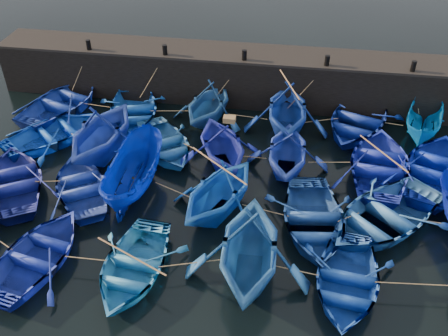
# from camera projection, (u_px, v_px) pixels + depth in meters

# --- Properties ---
(ground) EXTENTS (120.00, 120.00, 0.00)m
(ground) POSITION_uv_depth(u_px,v_px,m) (211.00, 234.00, 18.52)
(ground) COLOR black
(ground) RESTS_ON ground
(quay_wall) EXTENTS (26.00, 2.50, 2.50)m
(quay_wall) POSITION_uv_depth(u_px,v_px,m) (246.00, 77.00, 26.06)
(quay_wall) COLOR black
(quay_wall) RESTS_ON ground
(quay_top) EXTENTS (26.00, 2.50, 0.12)m
(quay_top) POSITION_uv_depth(u_px,v_px,m) (246.00, 53.00, 25.28)
(quay_top) COLOR black
(quay_top) RESTS_ON quay_wall
(bollard_0) EXTENTS (0.24, 0.24, 0.50)m
(bollard_0) POSITION_uv_depth(u_px,v_px,m) (89.00, 45.00, 25.38)
(bollard_0) COLOR black
(bollard_0) RESTS_ON quay_top
(bollard_1) EXTENTS (0.24, 0.24, 0.50)m
(bollard_1) POSITION_uv_depth(u_px,v_px,m) (165.00, 50.00, 24.88)
(bollard_1) COLOR black
(bollard_1) RESTS_ON quay_top
(bollard_2) EXTENTS (0.24, 0.24, 0.50)m
(bollard_2) POSITION_uv_depth(u_px,v_px,m) (244.00, 55.00, 24.38)
(bollard_2) COLOR black
(bollard_2) RESTS_ON quay_top
(bollard_3) EXTENTS (0.24, 0.24, 0.50)m
(bollard_3) POSITION_uv_depth(u_px,v_px,m) (327.00, 60.00, 23.88)
(bollard_3) COLOR black
(bollard_3) RESTS_ON quay_top
(bollard_4) EXTENTS (0.24, 0.24, 0.50)m
(bollard_4) POSITION_uv_depth(u_px,v_px,m) (413.00, 66.00, 23.39)
(bollard_4) COLOR black
(bollard_4) RESTS_ON quay_top
(boat_0) EXTENTS (5.25, 6.17, 1.09)m
(boat_0) POSITION_uv_depth(u_px,v_px,m) (63.00, 102.00, 25.40)
(boat_0) COLOR navy
(boat_0) RESTS_ON ground
(boat_1) EXTENTS (4.83, 5.81, 1.04)m
(boat_1) POSITION_uv_depth(u_px,v_px,m) (133.00, 110.00, 24.77)
(boat_1) COLOR blue
(boat_1) RESTS_ON ground
(boat_2) EXTENTS (4.42, 4.84, 2.17)m
(boat_2) POSITION_uv_depth(u_px,v_px,m) (208.00, 103.00, 24.21)
(boat_2) COLOR navy
(boat_2) RESTS_ON ground
(boat_3) EXTENTS (4.32, 4.93, 2.47)m
(boat_3) POSITION_uv_depth(u_px,v_px,m) (287.00, 108.00, 23.48)
(boat_3) COLOR #153997
(boat_3) RESTS_ON ground
(boat_4) EXTENTS (5.41, 6.33, 1.11)m
(boat_4) POSITION_uv_depth(u_px,v_px,m) (357.00, 120.00, 23.97)
(boat_4) COLOR navy
(boat_4) RESTS_ON ground
(boat_5) EXTENTS (2.62, 4.46, 1.62)m
(boat_5) POSITION_uv_depth(u_px,v_px,m) (424.00, 122.00, 23.29)
(boat_5) COLOR #0462B5
(boat_5) RESTS_ON ground
(boat_6) EXTENTS (5.64, 5.81, 0.98)m
(boat_6) POSITION_uv_depth(u_px,v_px,m) (53.00, 133.00, 23.15)
(boat_6) COLOR blue
(boat_6) RESTS_ON ground
(boat_7) EXTENTS (4.94, 5.51, 2.59)m
(boat_7) POSITION_uv_depth(u_px,v_px,m) (102.00, 130.00, 21.83)
(boat_7) COLOR #1E39A4
(boat_7) RESTS_ON ground
(boat_8) EXTENTS (5.02, 5.34, 0.90)m
(boat_8) POSITION_uv_depth(u_px,v_px,m) (165.00, 144.00, 22.50)
(boat_8) COLOR #2A6AB3
(boat_8) RESTS_ON ground
(boat_9) EXTENTS (5.13, 5.42, 2.25)m
(boat_9) POSITION_uv_depth(u_px,v_px,m) (222.00, 143.00, 21.32)
(boat_9) COLOR navy
(boat_9) RESTS_ON ground
(boat_10) EXTENTS (3.63, 4.19, 2.18)m
(boat_10) POSITION_uv_depth(u_px,v_px,m) (288.00, 150.00, 20.99)
(boat_10) COLOR #213CB9
(boat_10) RESTS_ON ground
(boat_11) EXTENTS (4.38, 5.70, 1.10)m
(boat_11) POSITION_uv_depth(u_px,v_px,m) (381.00, 164.00, 21.09)
(boat_11) COLOR #132298
(boat_11) RESTS_ON ground
(boat_12) EXTENTS (5.33, 6.24, 1.09)m
(boat_12) POSITION_uv_depth(u_px,v_px,m) (436.00, 169.00, 20.85)
(boat_12) COLOR #0A22B3
(boat_12) RESTS_ON ground
(boat_13) EXTENTS (5.43, 5.93, 1.01)m
(boat_13) POSITION_uv_depth(u_px,v_px,m) (15.00, 180.00, 20.29)
(boat_13) COLOR navy
(boat_13) RESTS_ON ground
(boat_14) EXTENTS (4.85, 5.26, 0.89)m
(boat_14) POSITION_uv_depth(u_px,v_px,m) (82.00, 185.00, 20.13)
(boat_14) COLOR #253FA3
(boat_14) RESTS_ON ground
(boat_15) EXTENTS (1.97, 4.84, 1.85)m
(boat_15) POSITION_uv_depth(u_px,v_px,m) (133.00, 173.00, 19.99)
(boat_15) COLOR #031E9A
(boat_15) RESTS_ON ground
(boat_16) EXTENTS (5.20, 5.50, 2.28)m
(boat_16) POSITION_uv_depth(u_px,v_px,m) (219.00, 190.00, 18.78)
(boat_16) COLOR blue
(boat_16) RESTS_ON ground
(boat_17) EXTENTS (4.05, 5.25, 1.01)m
(boat_17) POSITION_uv_depth(u_px,v_px,m) (313.00, 220.00, 18.41)
(boat_17) COLOR #1F4A91
(boat_17) RESTS_ON ground
(boat_18) EXTENTS (6.51, 6.57, 1.12)m
(boat_18) POSITION_uv_depth(u_px,v_px,m) (384.00, 215.00, 18.52)
(boat_18) COLOR #255DAB
(boat_18) RESTS_ON ground
(boat_21) EXTENTS (4.02, 5.03, 0.93)m
(boat_21) POSITION_uv_depth(u_px,v_px,m) (38.00, 255.00, 17.06)
(boat_21) COLOR navy
(boat_21) RESTS_ON ground
(boat_22) EXTENTS (3.40, 4.54, 0.90)m
(boat_22) POSITION_uv_depth(u_px,v_px,m) (133.00, 266.00, 16.68)
(boat_22) COLOR blue
(boat_22) RESTS_ON ground
(boat_23) EXTENTS (4.39, 5.05, 2.58)m
(boat_23) POSITION_uv_depth(u_px,v_px,m) (249.00, 247.00, 16.21)
(boat_23) COLOR #205CA0
(boat_23) RESTS_ON ground
(boat_24) EXTENTS (3.63, 4.73, 0.91)m
(boat_24) POSITION_uv_depth(u_px,v_px,m) (346.00, 281.00, 16.17)
(boat_24) COLOR #1846B4
(boat_24) RESTS_ON ground
(wooden_crate) EXTENTS (0.50, 0.37, 0.22)m
(wooden_crate) POSITION_uv_depth(u_px,v_px,m) (229.00, 119.00, 20.54)
(wooden_crate) COLOR olive
(wooden_crate) RESTS_ON boat_9
(mooring_ropes) EXTENTS (17.80, 11.92, 2.10)m
(mooring_ropes) POSITION_uv_depth(u_px,v_px,m) (236.00, 143.00, 21.78)
(mooring_ropes) COLOR tan
(mooring_ropes) RESTS_ON ground
(loose_oars) EXTENTS (10.97, 12.01, 1.63)m
(loose_oars) POSITION_uv_depth(u_px,v_px,m) (265.00, 157.00, 19.48)
(loose_oars) COLOR #99724C
(loose_oars) RESTS_ON ground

